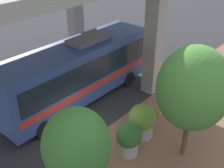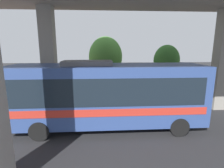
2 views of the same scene
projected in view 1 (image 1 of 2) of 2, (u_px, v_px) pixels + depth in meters
The scene contains 9 objects.
ground_plane at pixel (91, 139), 14.53m from camera, with size 80.00×80.00×0.00m, color #2D2D30.
sidewalk_strip at pixel (138, 168), 12.82m from camera, with size 6.00×40.00×0.02m.
bus at pixel (78, 70), 16.84m from camera, with size 2.80×10.57×3.87m.
fire_hydrant at pixel (160, 107), 16.23m from camera, with size 0.42×0.20×0.95m.
planter_front at pixel (142, 121), 14.36m from camera, with size 1.42×1.42×1.85m.
planter_middle at pixel (129, 139), 13.22m from camera, with size 1.22×1.22×1.70m.
planter_back at pixel (93, 150), 12.51m from camera, with size 1.26×1.26×1.78m.
street_tree_near at pixel (193, 89), 11.82m from camera, with size 3.17×3.17×5.57m.
street_tree_far at pixel (77, 146), 9.13m from camera, with size 2.28×2.28×4.79m.
Camera 1 is at (-8.12, 7.78, 9.70)m, focal length 45.00 mm.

